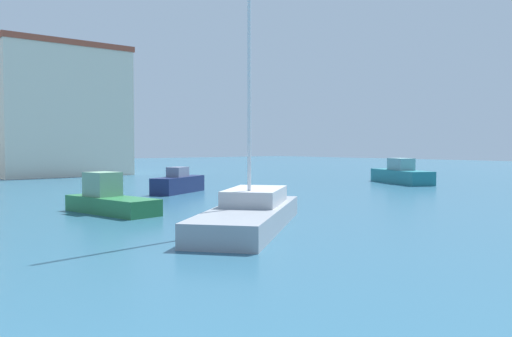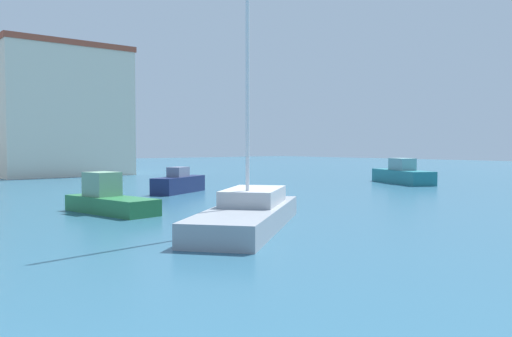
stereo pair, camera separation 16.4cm
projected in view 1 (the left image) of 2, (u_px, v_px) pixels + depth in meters
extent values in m
plane|color=#285670|center=(169.00, 199.00, 27.47)|extent=(160.00, 160.00, 0.00)
cube|color=gray|center=(249.00, 218.00, 17.57)|extent=(7.70, 6.84, 0.71)
cube|color=#ADB0B5|center=(255.00, 196.00, 18.51)|extent=(3.62, 3.41, 0.54)
cylinder|color=silver|center=(249.00, 33.00, 17.31)|extent=(0.12, 0.12, 11.45)
cube|color=#19234C|center=(178.00, 185.00, 30.77)|extent=(4.29, 3.14, 0.94)
cube|color=slate|center=(178.00, 172.00, 30.67)|extent=(1.49, 1.34, 0.57)
cube|color=#28703D|center=(112.00, 205.00, 21.49)|extent=(2.28, 4.79, 0.66)
cube|color=gray|center=(103.00, 184.00, 21.88)|extent=(1.31, 1.47, 1.00)
cube|color=#1E707A|center=(401.00, 177.00, 38.58)|extent=(4.16, 6.22, 0.97)
cube|color=#6B9CA2|center=(401.00, 164.00, 38.60)|extent=(1.90, 2.30, 0.86)
cube|color=beige|center=(55.00, 114.00, 49.42)|extent=(11.31, 9.39, 11.42)
cube|color=#9E4733|center=(54.00, 50.00, 49.16)|extent=(11.54, 9.58, 0.50)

